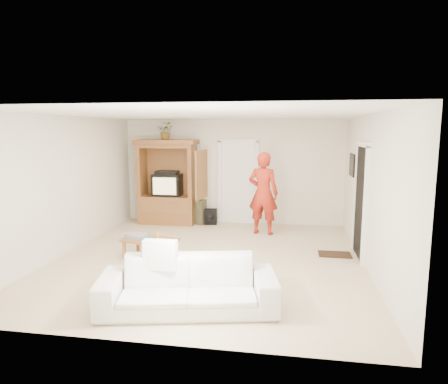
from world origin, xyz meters
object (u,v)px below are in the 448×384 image
at_px(armoire, 168,187).
at_px(man, 263,193).
at_px(coffee_table, 150,241).
at_px(sofa, 188,285).

bearing_deg(armoire, man, -16.28).
height_order(armoire, coffee_table, armoire).
relative_size(sofa, coffee_table, 2.11).
bearing_deg(armoire, coffee_table, -79.86).
height_order(sofa, coffee_table, sofa).
xyz_separation_m(armoire, man, (2.42, -0.71, 0.02)).
bearing_deg(man, armoire, -4.57).
xyz_separation_m(armoire, sofa, (1.73, -4.76, -0.58)).
bearing_deg(sofa, armoire, 98.32).
xyz_separation_m(sofa, coffee_table, (-1.22, 1.96, -0.02)).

